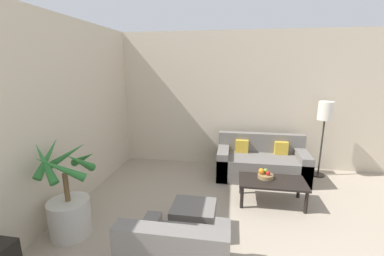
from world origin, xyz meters
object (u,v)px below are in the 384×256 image
object	(u,v)px
sofa_loveseat	(261,163)
coffee_table	(272,183)
apple_green	(266,171)
orange_fruit	(261,171)
floor_lamp	(325,116)
fruit_bowl	(265,176)
potted_palm	(69,205)
ottoman	(194,218)
apple_red	(268,173)

from	to	relation	value
sofa_loveseat	coffee_table	size ratio (longest dim) A/B	1.64
apple_green	orange_fruit	xyz separation A→B (m)	(-0.07, -0.05, 0.01)
floor_lamp	coffee_table	xyz separation A→B (m)	(-1.02, -1.18, -0.84)
floor_lamp	orange_fruit	distance (m)	1.75
fruit_bowl	sofa_loveseat	bearing A→B (deg)	88.35
potted_palm	floor_lamp	distance (m)	4.33
ottoman	apple_red	bearing A→B (deg)	43.44
apple_red	apple_green	distance (m)	0.09
potted_palm	ottoman	bearing A→B (deg)	11.19
sofa_loveseat	apple_red	size ratio (longest dim) A/B	24.23
apple_green	coffee_table	bearing A→B (deg)	-57.59
fruit_bowl	ottoman	xyz separation A→B (m)	(-0.96, -0.97, -0.21)
sofa_loveseat	fruit_bowl	distance (m)	0.87
coffee_table	fruit_bowl	xyz separation A→B (m)	(-0.09, 0.08, 0.08)
fruit_bowl	apple_green	world-z (taller)	apple_green
fruit_bowl	apple_red	size ratio (longest dim) A/B	3.48
sofa_loveseat	fruit_bowl	bearing A→B (deg)	-91.65
potted_palm	coffee_table	world-z (taller)	potted_palm
orange_fruit	fruit_bowl	bearing A→B (deg)	-8.53
floor_lamp	fruit_bowl	distance (m)	1.74
coffee_table	orange_fruit	world-z (taller)	orange_fruit
apple_red	floor_lamp	bearing A→B (deg)	46.22
coffee_table	potted_palm	bearing A→B (deg)	-155.03
coffee_table	floor_lamp	bearing A→B (deg)	49.16
potted_palm	sofa_loveseat	xyz separation A→B (m)	(2.47, 2.12, -0.13)
potted_palm	orange_fruit	xyz separation A→B (m)	(2.38, 1.27, 0.07)
floor_lamp	potted_palm	bearing A→B (deg)	-146.42
floor_lamp	apple_green	world-z (taller)	floor_lamp
apple_red	ottoman	bearing A→B (deg)	-136.56
potted_palm	apple_red	bearing A→B (deg)	26.48
potted_palm	orange_fruit	size ratio (longest dim) A/B	13.76
coffee_table	orange_fruit	size ratio (longest dim) A/B	11.09
floor_lamp	apple_red	bearing A→B (deg)	-133.78
apple_red	apple_green	xyz separation A→B (m)	(-0.03, 0.09, 0.00)
sofa_loveseat	apple_red	world-z (taller)	sofa_loveseat
apple_green	ottoman	size ratio (longest dim) A/B	0.13
potted_palm	coffee_table	distance (m)	2.80
apple_red	ottoman	size ratio (longest dim) A/B	0.13
potted_palm	ottoman	world-z (taller)	potted_palm
sofa_loveseat	apple_red	xyz separation A→B (m)	(0.01, -0.89, 0.18)
fruit_bowl	apple_green	size ratio (longest dim) A/B	3.28
coffee_table	ottoman	size ratio (longest dim) A/B	1.84
floor_lamp	coffee_table	world-z (taller)	floor_lamp
coffee_table	ottoman	distance (m)	1.38
potted_palm	apple_red	distance (m)	2.77
fruit_bowl	apple_red	xyz separation A→B (m)	(0.03, -0.03, 0.06)
sofa_loveseat	ottoman	xyz separation A→B (m)	(-0.98, -1.83, -0.09)
sofa_loveseat	apple_green	size ratio (longest dim) A/B	22.80
coffee_table	ottoman	bearing A→B (deg)	-139.88
fruit_bowl	ottoman	bearing A→B (deg)	-134.84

